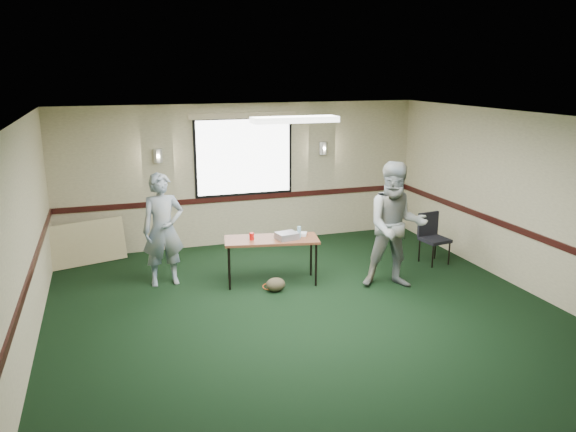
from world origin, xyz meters
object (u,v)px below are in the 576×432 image
object	(u,v)px
person_left	(163,230)
projector	(287,236)
folding_table	(271,242)
person_right	(396,226)
conference_chair	(432,234)

from	to	relation	value
person_left	projector	bearing A→B (deg)	-20.77
folding_table	projector	xyz separation A→B (m)	(0.22, -0.10, 0.11)
folding_table	projector	world-z (taller)	projector
person_left	person_right	size ratio (longest dim) A/B	0.90
folding_table	person_left	world-z (taller)	person_left
person_right	projector	bearing A→B (deg)	175.17
projector	folding_table	bearing A→B (deg)	145.22
projector	conference_chair	bearing A→B (deg)	-5.77
person_left	conference_chair	bearing A→B (deg)	-8.07
folding_table	person_right	world-z (taller)	person_right
conference_chair	folding_table	bearing A→B (deg)	174.16
folding_table	person_left	distance (m)	1.70
folding_table	person_left	xyz separation A→B (m)	(-1.61, 0.48, 0.21)
projector	person_left	xyz separation A→B (m)	(-1.84, 0.58, 0.11)
conference_chair	person_left	bearing A→B (deg)	167.59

